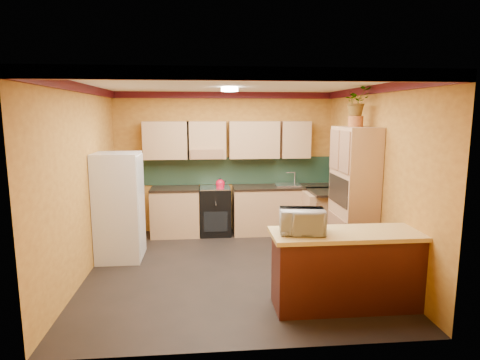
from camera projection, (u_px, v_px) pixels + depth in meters
name	position (u px, v px, depth m)	size (l,w,h in m)	color
room_shell	(233.00, 128.00, 5.93)	(4.24, 4.24, 2.72)	black
base_cabinets_back	(248.00, 211.00, 7.73)	(3.65, 0.60, 0.88)	tan
countertop_back	(248.00, 187.00, 7.65)	(3.65, 0.62, 0.04)	black
stove	(215.00, 211.00, 7.67)	(0.58, 0.58, 0.91)	black
kettle	(220.00, 183.00, 7.54)	(0.17, 0.17, 0.18)	red
sink	(288.00, 185.00, 7.72)	(0.48, 0.40, 0.03)	silver
base_cabinets_right	(326.00, 217.00, 7.29)	(0.60, 0.80, 0.88)	tan
countertop_right	(327.00, 192.00, 7.21)	(0.62, 0.80, 0.04)	black
fridge	(119.00, 207.00, 6.28)	(0.68, 0.66, 1.70)	silver
pantry	(353.00, 196.00, 6.09)	(0.48, 0.90, 2.10)	tan
fern_pot	(356.00, 121.00, 5.96)	(0.22, 0.22, 0.16)	#A05426
fern	(357.00, 101.00, 5.91)	(0.38, 0.33, 0.42)	tan
breakfast_bar	(350.00, 271.00, 4.76)	(1.80, 0.55, 0.88)	#441510
bar_top	(352.00, 234.00, 4.69)	(1.90, 0.65, 0.05)	#D9B66A
microwave	(302.00, 221.00, 4.60)	(0.51, 0.34, 0.28)	silver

